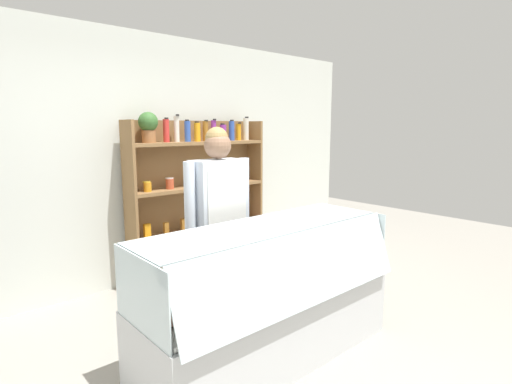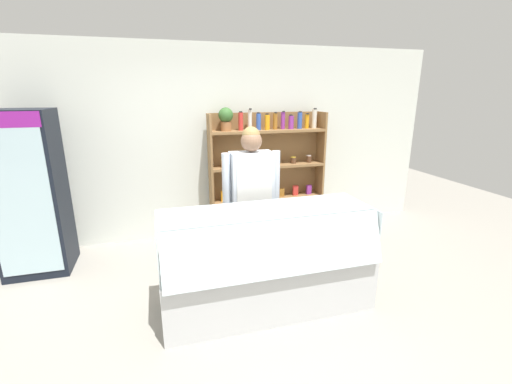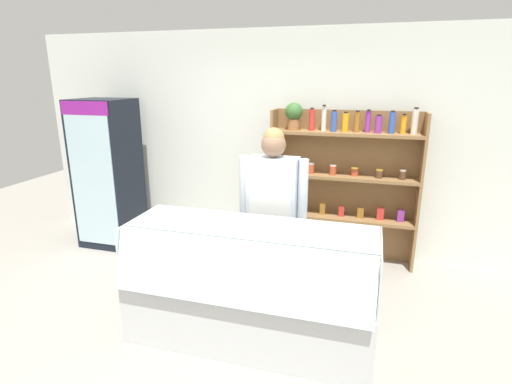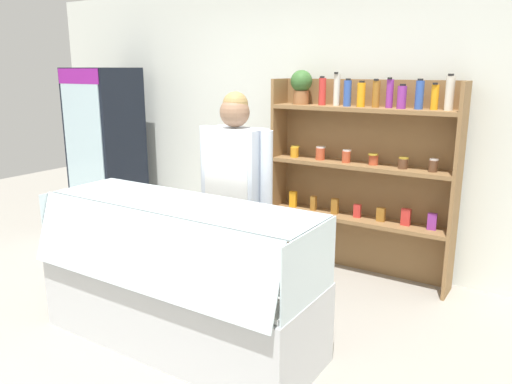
# 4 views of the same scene
# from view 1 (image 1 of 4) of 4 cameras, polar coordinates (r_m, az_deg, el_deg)

# --- Properties ---
(ground_plane) EXTENTS (12.00, 12.00, 0.00)m
(ground_plane) POSITION_cam_1_polar(r_m,az_deg,el_deg) (3.14, 0.12, -23.77)
(ground_plane) COLOR gray
(back_wall) EXTENTS (6.80, 0.10, 2.70)m
(back_wall) POSITION_cam_1_polar(r_m,az_deg,el_deg) (4.46, -18.28, 4.17)
(back_wall) COLOR silver
(back_wall) RESTS_ON ground
(shelving_unit) EXTENTS (1.69, 0.29, 1.86)m
(shelving_unit) POSITION_cam_1_polar(r_m,az_deg,el_deg) (4.63, -8.70, 0.76)
(shelving_unit) COLOR olive
(shelving_unit) RESTS_ON ground
(deli_display_case) EXTENTS (2.01, 0.77, 1.01)m
(deli_display_case) POSITION_cam_1_polar(r_m,az_deg,el_deg) (3.11, 1.80, -17.46)
(deli_display_case) COLOR silver
(deli_display_case) RESTS_ON ground
(shop_clerk) EXTENTS (0.65, 0.25, 1.71)m
(shop_clerk) POSITION_cam_1_polar(r_m,az_deg,el_deg) (3.37, -5.31, -2.57)
(shop_clerk) COLOR #4C4233
(shop_clerk) RESTS_ON ground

